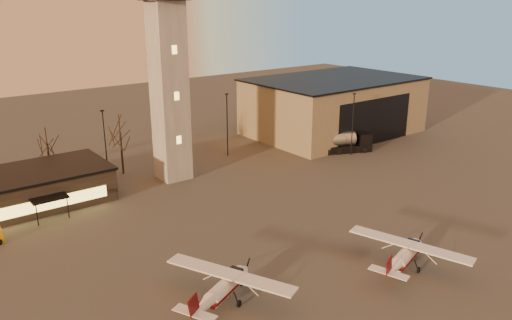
# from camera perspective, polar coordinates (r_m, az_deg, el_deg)

# --- Properties ---
(ground) EXTENTS (220.00, 220.00, 0.00)m
(ground) POSITION_cam_1_polar(r_m,az_deg,el_deg) (49.66, 7.77, -11.43)
(ground) COLOR #454340
(ground) RESTS_ON ground
(control_tower) EXTENTS (6.80, 6.80, 32.60)m
(control_tower) POSITION_cam_1_polar(r_m,az_deg,el_deg) (68.12, -10.05, 11.04)
(control_tower) COLOR gray
(control_tower) RESTS_ON ground
(hangar) EXTENTS (30.60, 20.60, 10.30)m
(hangar) POSITION_cam_1_polar(r_m,az_deg,el_deg) (94.78, 8.84, 6.16)
(hangar) COLOR #968762
(hangar) RESTS_ON ground
(terminal) EXTENTS (25.40, 12.20, 4.30)m
(terminal) POSITION_cam_1_polar(r_m,az_deg,el_deg) (66.45, -27.22, -3.52)
(terminal) COLOR black
(terminal) RESTS_ON ground
(light_poles) EXTENTS (58.50, 12.25, 10.14)m
(light_poles) POSITION_cam_1_polar(r_m,az_deg,el_deg) (71.31, -9.60, 2.41)
(light_poles) COLOR black
(light_poles) RESTS_ON ground
(tree_row) EXTENTS (37.20, 9.20, 8.80)m
(tree_row) POSITION_cam_1_polar(r_m,az_deg,el_deg) (73.66, -22.46, 2.21)
(tree_row) COLOR black
(tree_row) RESTS_ON ground
(cessna_front) EXTENTS (9.41, 11.63, 3.23)m
(cessna_front) POSITION_cam_1_polar(r_m,az_deg,el_deg) (49.99, 16.89, -10.45)
(cessna_front) COLOR white
(cessna_front) RESTS_ON ground
(cessna_rear) EXTENTS (9.60, 11.51, 3.30)m
(cessna_rear) POSITION_cam_1_polar(r_m,az_deg,el_deg) (43.25, -3.27, -14.37)
(cessna_rear) COLOR silver
(cessna_rear) RESTS_ON ground
(fuel_truck) EXTENTS (9.36, 6.09, 3.38)m
(fuel_truck) POSITION_cam_1_polar(r_m,az_deg,el_deg) (83.68, 9.98, 1.82)
(fuel_truck) COLOR black
(fuel_truck) RESTS_ON ground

